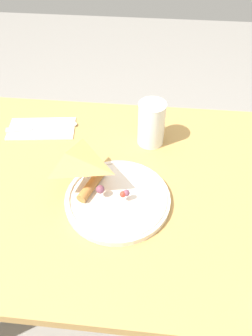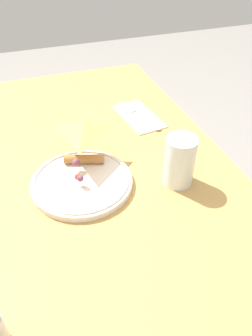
% 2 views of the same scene
% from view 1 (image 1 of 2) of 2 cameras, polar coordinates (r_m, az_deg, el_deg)
% --- Properties ---
extents(ground_plane, '(6.00, 6.00, 0.00)m').
position_cam_1_polar(ground_plane, '(1.45, -5.53, -21.36)').
color(ground_plane, gray).
extents(dining_table, '(1.16, 0.70, 0.71)m').
position_cam_1_polar(dining_table, '(0.93, -8.06, -6.46)').
color(dining_table, tan).
rests_on(dining_table, ground_plane).
extents(plate_pizza, '(0.25, 0.25, 0.05)m').
position_cam_1_polar(plate_pizza, '(0.79, -1.68, -5.12)').
color(plate_pizza, silver).
rests_on(plate_pizza, dining_table).
extents(milk_glass, '(0.08, 0.08, 0.13)m').
position_cam_1_polar(milk_glass, '(0.92, 4.42, 7.40)').
color(milk_glass, white).
rests_on(milk_glass, dining_table).
extents(napkin_folded, '(0.21, 0.13, 0.00)m').
position_cam_1_polar(napkin_folded, '(1.03, -14.49, 6.67)').
color(napkin_folded, white).
rests_on(napkin_folded, dining_table).
extents(butter_knife, '(0.21, 0.08, 0.01)m').
position_cam_1_polar(butter_knife, '(1.03, -15.15, 6.80)').
color(butter_knife, '#B2B2B7').
rests_on(butter_knife, napkin_folded).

